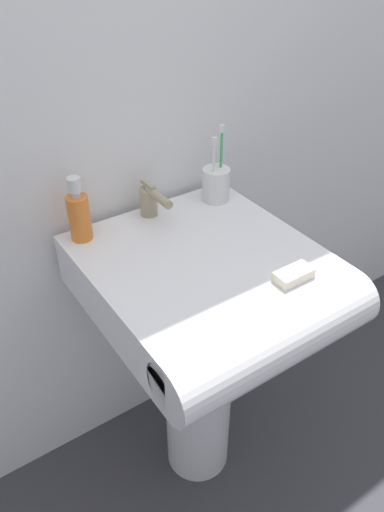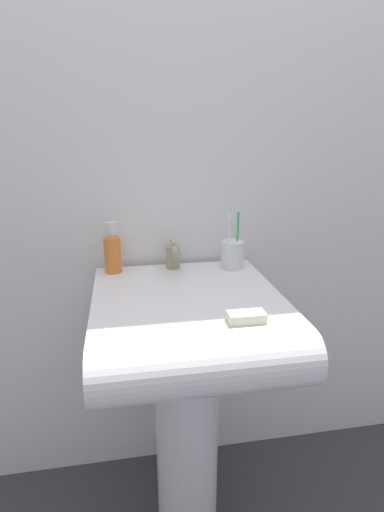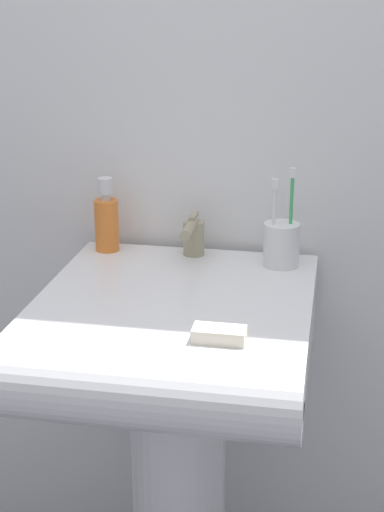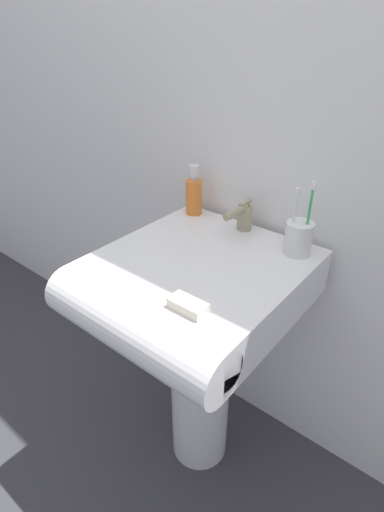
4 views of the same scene
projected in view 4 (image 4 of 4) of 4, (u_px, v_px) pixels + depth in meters
ground_plane at (199, 445)px, 1.48m from camera, size 6.00×6.00×0.00m
wall_back at (273, 89)px, 1.08m from camera, size 5.00×0.05×2.40m
sink_pedestal at (200, 381)px, 1.31m from camera, size 0.19×0.19×0.67m
sink_basin at (190, 288)px, 1.07m from camera, size 0.51×0.59×0.13m
faucet at (243, 216)px, 1.19m from camera, size 0.05×0.13×0.09m
toothbrush_cup at (298, 237)px, 1.07m from camera, size 0.07×0.07×0.21m
soap_bottle at (194, 194)px, 1.29m from camera, size 0.05×0.05×0.16m
bar_soap at (188, 306)px, 0.87m from camera, size 0.09×0.04×0.02m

